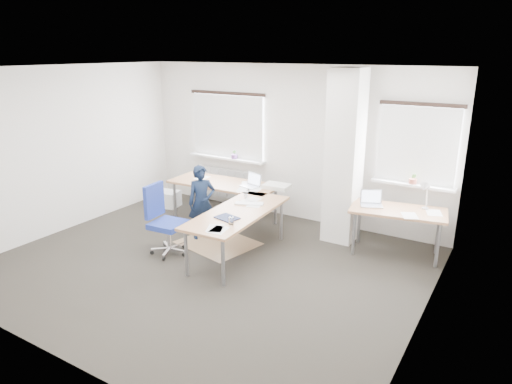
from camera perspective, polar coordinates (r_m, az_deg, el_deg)
The scene contains 8 objects.
ground at distance 6.84m, azimuth -6.09°, elevation -9.02°, with size 6.00×6.00×0.00m, color #292521.
room_shell at distance 6.52m, azimuth -2.87°, elevation 6.00°, with size 6.04×5.04×2.82m.
floor_mat at distance 7.55m, azimuth -4.76°, elevation -6.35°, with size 1.16×0.98×0.01m, color #947450.
white_crate at distance 9.39m, azimuth -11.17°, elevation -0.81°, with size 0.52×0.36×0.31m, color white.
desk_main at distance 7.54m, azimuth -2.84°, elevation -0.73°, with size 2.53×2.62×0.96m.
desk_side at distance 7.21m, azimuth 17.32°, elevation -2.42°, with size 1.50×0.93×1.22m.
task_chair at distance 7.19m, azimuth -11.12°, elevation -5.26°, with size 0.59×0.59×1.09m.
person at distance 7.57m, azimuth -6.79°, elevation -1.31°, with size 0.45×0.30×1.25m, color black.
Camera 1 is at (3.77, -4.84, 3.02)m, focal length 32.00 mm.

